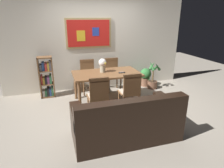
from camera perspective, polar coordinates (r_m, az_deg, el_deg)
The scene contains 13 objects.
ground_plane at distance 4.50m, azimuth 0.53°, elevation -7.42°, with size 12.00×12.00×0.00m, color gray.
wall_back_with_painting at distance 5.62m, azimuth -4.50°, elevation 11.91°, with size 5.20×0.14×2.60m.
dining_table at distance 4.70m, azimuth -1.63°, elevation 2.27°, with size 1.59×0.90×0.74m.
dining_chair_near_left at distance 3.93m, azimuth -4.06°, elevation -2.95°, with size 0.40×0.41×0.91m.
dining_chair_far_left at distance 5.36m, azimuth -7.05°, elevation 3.05°, with size 0.40×0.41×0.91m.
dining_chair_far_right at distance 5.51m, azimuth 0.10°, elevation 3.65°, with size 0.40×0.41×0.91m.
dining_chair_near_right at distance 4.17m, azimuth 5.38°, elevation -1.65°, with size 0.40×0.41×0.91m.
leather_couch at distance 3.37m, azimuth 4.25°, elevation -11.27°, with size 1.80×0.84×0.84m.
bookshelf at distance 5.31m, azimuth -18.63°, elevation 1.65°, with size 0.36×0.28×1.06m.
potted_ivy at distance 5.98m, azimuth 9.81°, elevation 2.22°, with size 0.33×0.33×0.54m.
potted_palm at distance 5.80m, azimuth 11.88°, elevation 1.46°, with size 0.36×0.36×0.82m.
flower_vase at distance 4.68m, azimuth -2.78°, elevation 5.79°, with size 0.19×0.20×0.33m.
tv_remote at distance 4.65m, azimuth 2.92°, elevation 3.38°, with size 0.16×0.05×0.02m.
Camera 1 is at (-1.21, -3.83, 2.02)m, focal length 31.15 mm.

